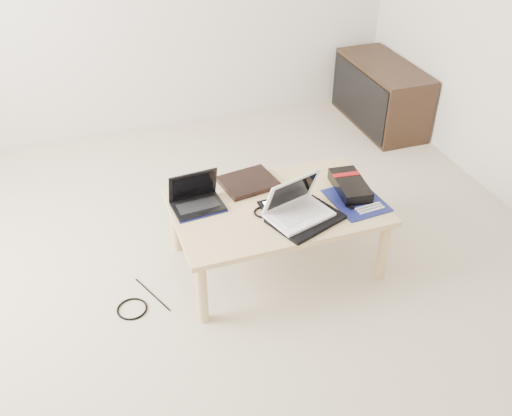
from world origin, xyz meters
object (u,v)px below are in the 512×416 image
object	(u,v)px
media_cabinet	(380,94)
netbook	(196,200)
white_laptop	(297,207)
gpu_box	(350,186)
coffee_table	(277,212)

from	to	relation	value
media_cabinet	netbook	xyz separation A→B (m)	(-1.81, -1.24, 0.19)
white_laptop	gpu_box	size ratio (longest dim) A/B	1.14
coffee_table	media_cabinet	world-z (taller)	media_cabinet
white_laptop	netbook	bearing A→B (deg)	150.14
netbook	white_laptop	size ratio (longest dim) A/B	0.77
coffee_table	gpu_box	size ratio (longest dim) A/B	3.44
media_cabinet	white_laptop	xyz separation A→B (m)	(-1.35, -1.50, 0.21)
media_cabinet	gpu_box	size ratio (longest dim) A/B	2.81
white_laptop	media_cabinet	bearing A→B (deg)	48.10
media_cabinet	gpu_box	bearing A→B (deg)	-125.45
media_cabinet	netbook	world-z (taller)	netbook
media_cabinet	gpu_box	distance (m)	1.69
media_cabinet	white_laptop	distance (m)	2.03
coffee_table	netbook	size ratio (longest dim) A/B	3.95
white_laptop	gpu_box	xyz separation A→B (m)	(0.37, 0.13, -0.03)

